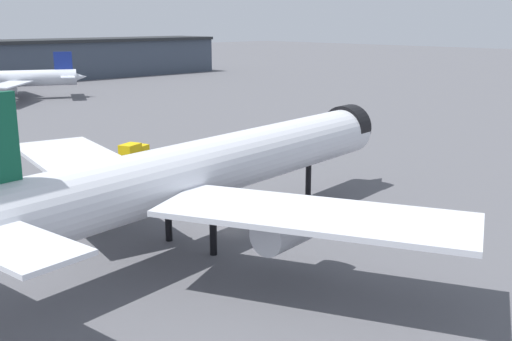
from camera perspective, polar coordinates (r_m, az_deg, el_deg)
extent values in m
plane|color=#56565B|center=(67.13, -2.19, -5.56)|extent=(900.00, 900.00, 0.00)
cylinder|color=silver|center=(62.19, -4.43, 0.29)|extent=(57.13, 13.22, 5.96)
cone|color=silver|center=(84.71, 8.84, 3.79)|extent=(7.26, 6.64, 5.84)
cylinder|color=black|center=(83.61, 8.44, 3.98)|extent=(3.44, 6.32, 6.02)
cube|color=silver|center=(71.29, -16.16, 0.91)|extent=(13.65, 26.81, 0.48)
cylinder|color=#B7BAC1|center=(70.09, -13.70, -0.81)|extent=(8.31, 4.28, 3.28)
cube|color=silver|center=(49.63, 5.50, -4.14)|extent=(19.18, 27.01, 0.48)
cylinder|color=#B7BAC1|center=(52.96, 3.49, -5.18)|extent=(8.31, 4.28, 3.28)
cube|color=silver|center=(42.09, -21.49, -6.47)|extent=(6.39, 10.80, 0.36)
cylinder|color=black|center=(77.35, 4.89, -1.13)|extent=(0.72, 0.72, 4.77)
cylinder|color=black|center=(63.87, -8.15, -4.46)|extent=(0.72, 0.72, 4.77)
cylinder|color=black|center=(59.66, -4.00, -5.67)|extent=(0.72, 0.72, 4.77)
cone|color=silver|center=(190.52, -16.38, 8.36)|extent=(7.31, 6.54, 4.39)
cube|color=silver|center=(178.87, -22.04, 7.41)|extent=(18.24, 18.72, 0.37)
cylinder|color=#B7BAC1|center=(181.38, -22.28, 6.97)|extent=(6.51, 4.87, 2.54)
cube|color=silver|center=(202.64, -21.68, 8.08)|extent=(9.29, 20.01, 0.37)
cylinder|color=#B7BAC1|center=(200.53, -21.97, 7.56)|extent=(6.51, 4.87, 2.54)
cube|color=navy|center=(190.14, -17.50, 9.39)|extent=(4.84, 2.63, 7.39)
cube|color=silver|center=(185.41, -17.12, 8.31)|extent=(6.80, 8.62, 0.28)
cube|color=silver|center=(195.39, -17.21, 8.56)|extent=(6.80, 8.62, 0.28)
cylinder|color=black|center=(188.76, -22.14, 6.59)|extent=(0.55, 0.55, 3.70)
cylinder|color=black|center=(193.58, -22.06, 6.75)|extent=(0.55, 0.55, 3.70)
cube|color=black|center=(101.32, -11.26, 1.21)|extent=(5.96, 4.12, 0.35)
cube|color=#E5B70C|center=(102.41, -10.74, 1.93)|extent=(2.88, 2.94, 1.60)
cube|color=#1E2D38|center=(103.14, -10.43, 2.20)|extent=(0.77, 1.83, 0.80)
cube|color=#E5B70C|center=(100.28, -11.63, 1.81)|extent=(3.91, 3.33, 2.20)
cylinder|color=black|center=(103.53, -11.14, 1.38)|extent=(0.94, 0.58, 0.90)
cylinder|color=black|center=(102.21, -10.10, 1.27)|extent=(0.94, 0.58, 0.90)
cylinder|color=black|center=(100.54, -12.43, 0.95)|extent=(0.94, 0.58, 0.90)
cylinder|color=black|center=(99.18, -11.37, 0.83)|extent=(0.94, 0.58, 0.90)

